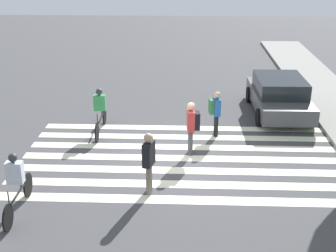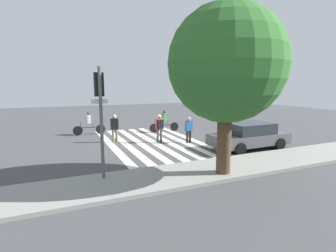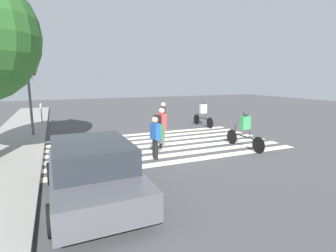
{
  "view_description": "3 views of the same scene",
  "coord_description": "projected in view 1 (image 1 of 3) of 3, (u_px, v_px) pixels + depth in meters",
  "views": [
    {
      "loc": [
        13.22,
        0.11,
        6.31
      ],
      "look_at": [
        -0.32,
        -0.45,
        0.95
      ],
      "focal_mm": 50.0,
      "sensor_mm": 36.0,
      "label": 1
    },
    {
      "loc": [
        5.53,
        14.94,
        3.55
      ],
      "look_at": [
        -0.99,
        0.11,
        0.95
      ],
      "focal_mm": 28.0,
      "sensor_mm": 36.0,
      "label": 2
    },
    {
      "loc": [
        -10.72,
        4.46,
        2.95
      ],
      "look_at": [
        -0.03,
        -0.18,
        0.84
      ],
      "focal_mm": 28.0,
      "sensor_mm": 36.0,
      "label": 3
    }
  ],
  "objects": [
    {
      "name": "ground_plane",
      "position": [
        182.0,
        158.0,
        14.61
      ],
      "size": [
        60.0,
        60.0,
        0.0
      ],
      "primitive_type": "plane",
      "color": "#444447"
    },
    {
      "name": "crosswalk_stripes",
      "position": [
        182.0,
        158.0,
        14.61
      ],
      "size": [
        5.52,
        10.0,
        0.01
      ],
      "color": "#F2EDCC",
      "rests_on": "ground_plane"
    },
    {
      "name": "pedestrian_child_with_backpack",
      "position": [
        216.0,
        110.0,
        16.0
      ],
      "size": [
        0.47,
        0.41,
        1.59
      ],
      "rotation": [
        0.0,
        0.0,
        0.15
      ],
      "color": "black",
      "rests_on": "ground_plane"
    },
    {
      "name": "pedestrian_adult_tall_backpack",
      "position": [
        149.0,
        160.0,
        12.28
      ],
      "size": [
        0.51,
        0.33,
        1.72
      ],
      "rotation": [
        0.0,
        0.0,
        2.89
      ],
      "color": "#6B6051",
      "rests_on": "ground_plane"
    },
    {
      "name": "pedestrian_adult_yellow_jacket",
      "position": [
        192.0,
        124.0,
        14.56
      ],
      "size": [
        0.49,
        0.42,
        1.72
      ],
      "rotation": [
        0.0,
        0.0,
        3.23
      ],
      "color": "#4C4C51",
      "rests_on": "ground_plane"
    },
    {
      "name": "cyclist_mid_street",
      "position": [
        100.0,
        109.0,
        16.26
      ],
      "size": [
        2.35,
        0.4,
        1.62
      ],
      "rotation": [
        0.0,
        0.0,
        0.02
      ],
      "color": "black",
      "rests_on": "ground_plane"
    },
    {
      "name": "cyclist_near_curb",
      "position": [
        16.0,
        181.0,
        11.39
      ],
      "size": [
        2.22,
        0.4,
        1.61
      ],
      "rotation": [
        0.0,
        0.0,
        0.02
      ],
      "color": "black",
      "rests_on": "ground_plane"
    },
    {
      "name": "car_parked_far_curb",
      "position": [
        279.0,
        95.0,
        18.19
      ],
      "size": [
        4.44,
        2.15,
        1.44
      ],
      "rotation": [
        0.0,
        0.0,
        0.02
      ],
      "color": "#4C4C51",
      "rests_on": "ground_plane"
    }
  ]
}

